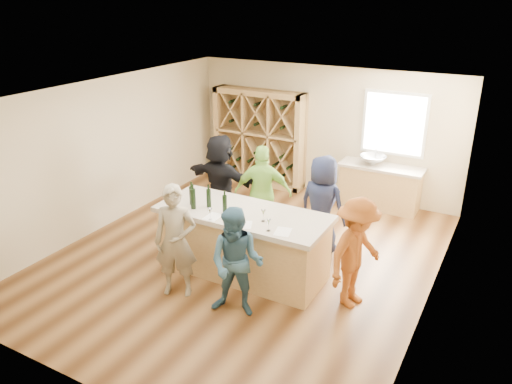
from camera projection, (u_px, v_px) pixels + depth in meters
The scene contains 32 objects.
floor at pixel (245, 259), 8.59m from camera, with size 6.00×7.00×0.10m, color brown.
ceiling at pixel (244, 91), 7.51m from camera, with size 6.00×7.00×0.10m, color white.
wall_back at pixel (325, 130), 10.93m from camera, with size 6.00×0.10×2.80m, color beige.
wall_front at pixel (74, 287), 5.17m from camera, with size 6.00×0.10×2.80m, color beige.
wall_left at pixel (105, 153), 9.41m from camera, with size 0.10×7.00×2.80m, color beige.
wall_right at pixel (441, 219), 6.69m from camera, with size 0.10×7.00×2.80m, color beige.
window_frame at pixel (394, 124), 10.07m from camera, with size 1.30×0.06×1.30m, color white.
window_pane at pixel (394, 124), 10.04m from camera, with size 1.18×0.01×1.18m, color white.
wine_rack at pixel (259, 138), 11.49m from camera, with size 2.20×0.45×2.20m, color tan.
back_counter_base at pixel (380, 188), 10.39m from camera, with size 1.60×0.58×0.86m, color tan.
back_counter_top at pixel (382, 167), 10.22m from camera, with size 1.70×0.62×0.06m, color #BFB19C.
sink at pixel (373, 160), 10.26m from camera, with size 0.54×0.54×0.19m, color silver.
faucet at pixel (376, 155), 10.39m from camera, with size 0.02×0.02×0.30m, color silver.
tasting_counter_base at pixel (243, 245), 7.93m from camera, with size 2.60×1.00×1.00m, color tan.
tasting_counter_top at pixel (243, 214), 7.72m from camera, with size 2.72×1.12×0.08m, color #BFB19C.
wine_bottle_a at pixel (192, 196), 7.90m from camera, with size 0.07×0.07×0.30m, color black.
wine_bottle_b at pixel (193, 199), 7.75m from camera, with size 0.08×0.08×0.33m, color black.
wine_bottle_c at pixel (209, 198), 7.81m from camera, with size 0.07×0.07×0.30m, color black.
wine_bottle_e at pixel (225, 204), 7.60m from camera, with size 0.07×0.07×0.29m, color black.
wine_glass_a at pixel (210, 214), 7.39m from camera, with size 0.07×0.07×0.18m, color white.
wine_glass_b at pixel (240, 222), 7.16m from camera, with size 0.06×0.06×0.17m, color white.
wine_glass_c at pixel (268, 225), 7.05m from camera, with size 0.07×0.07×0.18m, color white.
wine_glass_d at pixel (263, 216), 7.34m from camera, with size 0.07×0.07×0.19m, color white.
tasting_menu_a at pixel (213, 217), 7.52m from camera, with size 0.22×0.29×0.00m, color white.
tasting_menu_b at pixel (245, 225), 7.27m from camera, with size 0.20×0.27×0.00m, color white.
tasting_menu_c at pixel (283, 232), 7.05m from camera, with size 0.22×0.30×0.00m, color white.
person_near_left at pixel (176, 241), 7.25m from camera, with size 0.63×0.46×1.73m, color gray.
person_near_right at pixel (237, 263), 6.80m from camera, with size 0.78×0.43×1.60m, color #335972.
person_server at pixel (356, 253), 7.00m from camera, with size 1.07×0.50×1.66m, color #994C19.
person_far_mid at pixel (263, 193), 8.92m from camera, with size 1.03×0.53×1.76m, color #8CC64C.
person_far_right at pixel (322, 205), 8.46m from camera, with size 0.85×0.55×1.74m, color #191E38.
person_far_left at pixel (221, 181), 9.40m from camera, with size 1.69×0.61×1.82m, color black.
Camera 1 is at (3.78, -6.51, 4.25)m, focal length 35.00 mm.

